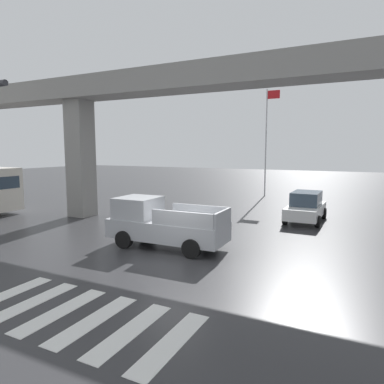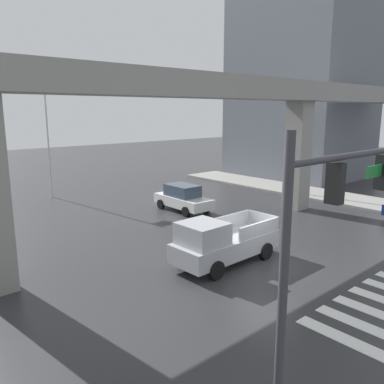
{
  "view_description": "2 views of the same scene",
  "coord_description": "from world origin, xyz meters",
  "px_view_note": "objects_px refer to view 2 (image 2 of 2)",
  "views": [
    {
      "loc": [
        6.27,
        -11.02,
        4.16
      ],
      "look_at": [
        -0.95,
        3.43,
        2.16
      ],
      "focal_mm": 32.27,
      "sensor_mm": 36.0,
      "label": 1
    },
    {
      "loc": [
        -12.88,
        -9.88,
        6.52
      ],
      "look_at": [
        -0.87,
        3.87,
        2.72
      ],
      "focal_mm": 36.75,
      "sensor_mm": 36.0,
      "label": 2
    }
  ],
  "objects_px": {
    "pickup_truck": "(222,242)",
    "flagpole": "(48,125)",
    "street_lamp_mid_block": "(303,137)",
    "traffic_signal_mast": "(336,216)",
    "sedan_white": "(183,198)"
  },
  "relations": [
    {
      "from": "street_lamp_mid_block",
      "to": "pickup_truck",
      "type": "bearing_deg",
      "value": -158.26
    },
    {
      "from": "flagpole",
      "to": "traffic_signal_mast",
      "type": "bearing_deg",
      "value": -98.93
    },
    {
      "from": "pickup_truck",
      "to": "flagpole",
      "type": "bearing_deg",
      "value": 90.38
    },
    {
      "from": "pickup_truck",
      "to": "flagpole",
      "type": "xyz_separation_m",
      "value": [
        -0.12,
        18.0,
        4.46
      ]
    },
    {
      "from": "pickup_truck",
      "to": "flagpole",
      "type": "distance_m",
      "value": 18.55
    },
    {
      "from": "traffic_signal_mast",
      "to": "sedan_white",
      "type": "bearing_deg",
      "value": 60.37
    },
    {
      "from": "traffic_signal_mast",
      "to": "flagpole",
      "type": "xyz_separation_m",
      "value": [
        3.97,
        25.27,
        1.07
      ]
    },
    {
      "from": "street_lamp_mid_block",
      "to": "flagpole",
      "type": "xyz_separation_m",
      "value": [
        -14.82,
        12.14,
        0.9
      ]
    },
    {
      "from": "pickup_truck",
      "to": "street_lamp_mid_block",
      "type": "relative_size",
      "value": 0.71
    },
    {
      "from": "pickup_truck",
      "to": "traffic_signal_mast",
      "type": "relative_size",
      "value": 0.79
    },
    {
      "from": "pickup_truck",
      "to": "street_lamp_mid_block",
      "type": "height_order",
      "value": "street_lamp_mid_block"
    },
    {
      "from": "street_lamp_mid_block",
      "to": "traffic_signal_mast",
      "type": "bearing_deg",
      "value": -145.06
    },
    {
      "from": "traffic_signal_mast",
      "to": "flagpole",
      "type": "distance_m",
      "value": 25.6
    },
    {
      "from": "traffic_signal_mast",
      "to": "street_lamp_mid_block",
      "type": "distance_m",
      "value": 22.93
    },
    {
      "from": "sedan_white",
      "to": "flagpole",
      "type": "xyz_separation_m",
      "value": [
        -4.87,
        9.73,
        4.6
      ]
    }
  ]
}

